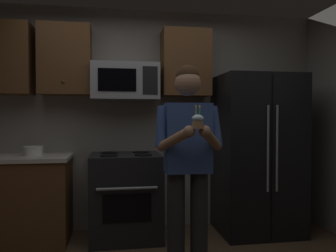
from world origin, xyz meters
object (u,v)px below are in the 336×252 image
(microwave, at_px, (125,82))
(person, at_px, (188,156))
(oven_range, at_px, (126,196))
(cupcake, at_px, (198,121))
(bowl_large_white, at_px, (33,151))
(refrigerator, at_px, (257,154))

(microwave, distance_m, person, 1.36)
(oven_range, height_order, cupcake, cupcake)
(oven_range, height_order, person, person)
(microwave, relative_size, cupcake, 4.26)
(bowl_large_white, height_order, cupcake, cupcake)
(oven_range, relative_size, refrigerator, 0.52)
(oven_range, relative_size, bowl_large_white, 4.51)
(microwave, xyz_separation_m, refrigerator, (1.50, -0.16, -0.82))
(oven_range, height_order, microwave, microwave)
(person, bearing_deg, bowl_large_white, 145.83)
(cupcake, bearing_deg, oven_range, 111.09)
(bowl_large_white, relative_size, person, 0.12)
(microwave, bearing_deg, bowl_large_white, -176.61)
(refrigerator, relative_size, cupcake, 10.35)
(person, bearing_deg, cupcake, -90.00)
(microwave, xyz_separation_m, person, (0.49, -1.05, -0.72))
(bowl_large_white, bearing_deg, refrigerator, -2.33)
(bowl_large_white, bearing_deg, cupcake, -42.11)
(oven_range, bearing_deg, bowl_large_white, 176.38)
(oven_range, relative_size, microwave, 1.26)
(oven_range, relative_size, person, 0.53)
(refrigerator, distance_m, bowl_large_white, 2.48)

